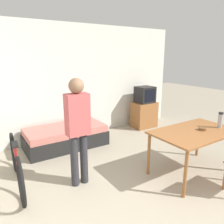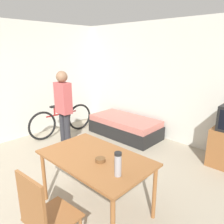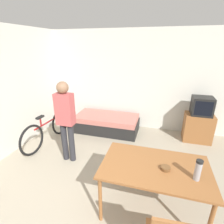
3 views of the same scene
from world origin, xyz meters
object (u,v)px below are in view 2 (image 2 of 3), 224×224
Objects in this scene: wooden_chair at (43,215)px; dining_table at (95,162)px; daybed at (125,127)px; mate_bowl at (100,160)px; bicycle at (62,121)px; person_standing at (64,106)px; thermos_flask at (118,163)px.

dining_table is at bearing 103.22° from wooden_chair.
wooden_chair is at bearing -76.78° from dining_table.
mate_bowl is at bearing -56.30° from daybed.
bicycle is 1.14m from person_standing.
person_standing is 13.53× the size of mate_bowl.
bicycle is (-1.19, -1.03, 0.13)m from daybed.
mate_bowl reaches higher than bicycle.
daybed is 2.70m from dining_table.
bicycle is (-2.79, 2.10, -0.21)m from wooden_chair.
dining_table is 0.55m from thermos_flask.
bicycle is (-2.59, 1.23, -0.33)m from dining_table.
thermos_flask is (0.29, 0.75, 0.36)m from wooden_chair.
wooden_chair is at bearing -85.15° from mate_bowl.
dining_table is 11.61× the size of mate_bowl.
bicycle is 14.01× the size of mate_bowl.
thermos_flask reaches higher than bicycle.
dining_table is at bearing -23.15° from person_standing.
thermos_flask is at bearing -13.77° from dining_table.
daybed is at bearing 121.78° from dining_table.
thermos_flask is 2.22× the size of mate_bowl.
daybed is at bearing 117.16° from wooden_chair.
wooden_chair reaches higher than mate_bowl.
daybed is 1.72× the size of wooden_chair.
thermos_flask is (1.89, -2.38, 0.69)m from daybed.
wooden_chair is 3.69× the size of thermos_flask.
person_standing reaches higher than dining_table.
daybed is 1.22× the size of dining_table.
mate_bowl is (-0.36, 0.08, -0.13)m from thermos_flask.
thermos_flask reaches higher than wooden_chair.
person_standing is (-1.96, 1.62, 0.42)m from wooden_chair.
bicycle reaches higher than dining_table.
wooden_chair reaches higher than dining_table.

